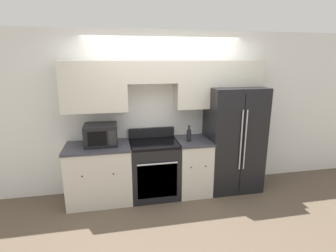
% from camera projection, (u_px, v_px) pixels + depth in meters
% --- Properties ---
extents(ground_plane, '(12.00, 12.00, 0.00)m').
position_uv_depth(ground_plane, '(172.00, 203.00, 4.06)').
color(ground_plane, brown).
extents(wall_back, '(8.00, 0.39, 2.60)m').
position_uv_depth(wall_back, '(165.00, 103.00, 4.26)').
color(wall_back, white).
rests_on(wall_back, ground_plane).
extents(lower_cabinets_left, '(0.98, 0.64, 0.90)m').
position_uv_depth(lower_cabinets_left, '(100.00, 173.00, 4.03)').
color(lower_cabinets_left, beige).
rests_on(lower_cabinets_left, ground_plane).
extents(lower_cabinets_right, '(0.54, 0.64, 0.90)m').
position_uv_depth(lower_cabinets_right, '(192.00, 166.00, 4.32)').
color(lower_cabinets_right, beige).
rests_on(lower_cabinets_right, ground_plane).
extents(oven_range, '(0.75, 0.65, 1.06)m').
position_uv_depth(oven_range, '(154.00, 169.00, 4.20)').
color(oven_range, black).
rests_on(oven_range, ground_plane).
extents(refrigerator, '(0.89, 0.72, 1.73)m').
position_uv_depth(refrigerator, '(233.00, 139.00, 4.38)').
color(refrigerator, black).
rests_on(refrigerator, ground_plane).
extents(microwave, '(0.48, 0.41, 0.32)m').
position_uv_depth(microwave, '(101.00, 135.00, 3.93)').
color(microwave, black).
rests_on(microwave, lower_cabinets_left).
extents(bottle, '(0.07, 0.07, 0.25)m').
position_uv_depth(bottle, '(189.00, 135.00, 4.11)').
color(bottle, black).
rests_on(bottle, lower_cabinets_right).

